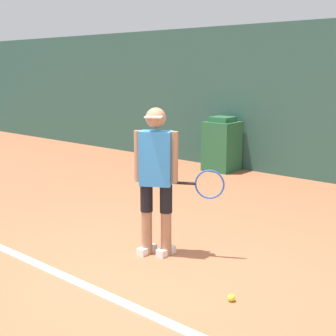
{
  "coord_description": "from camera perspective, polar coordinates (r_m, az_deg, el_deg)",
  "views": [
    {
      "loc": [
        2.99,
        -3.17,
        2.04
      ],
      "look_at": [
        -0.3,
        0.72,
        0.96
      ],
      "focal_mm": 50.0,
      "sensor_mm": 36.0,
      "label": 1
    }
  ],
  "objects": [
    {
      "name": "tennis_player",
      "position": [
        5.07,
        -1.31,
        -0.86
      ],
      "size": [
        0.87,
        0.55,
        1.64
      ],
      "rotation": [
        0.0,
        0.0,
        0.51
      ],
      "color": "#A37556",
      "rests_on": "ground_plane"
    },
    {
      "name": "equipment_bag",
      "position": [
        9.21,
        -1.65,
        -0.13
      ],
      "size": [
        0.67,
        0.27,
        0.21
      ],
      "color": "#1E3D99",
      "rests_on": "ground_plane"
    },
    {
      "name": "covered_chair",
      "position": [
        9.56,
        6.58,
        2.81
      ],
      "size": [
        0.61,
        0.6,
        1.1
      ],
      "color": "#28663D",
      "rests_on": "ground_plane"
    },
    {
      "name": "court_baseline",
      "position": [
        4.48,
        -7.62,
        -15.1
      ],
      "size": [
        21.6,
        0.1,
        0.01
      ],
      "color": "white",
      "rests_on": "ground_plane"
    },
    {
      "name": "tennis_ball",
      "position": [
        4.37,
        7.72,
        -15.4
      ],
      "size": [
        0.07,
        0.07,
        0.07
      ],
      "color": "#D1E533",
      "rests_on": "ground_plane"
    },
    {
      "name": "ground_plane",
      "position": [
        4.81,
        -2.89,
        -13.1
      ],
      "size": [
        24.0,
        24.0,
        0.0
      ],
      "primitive_type": "plane",
      "color": "#B76642"
    }
  ]
}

